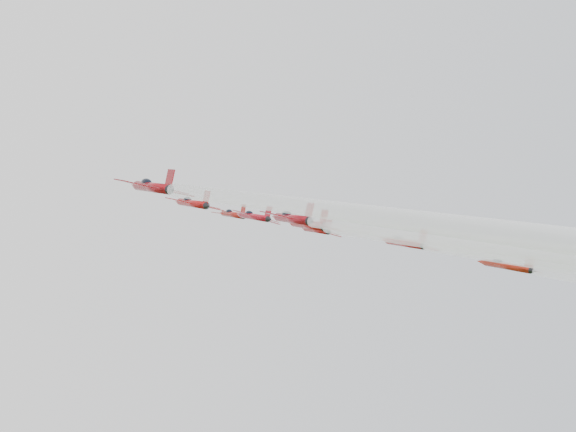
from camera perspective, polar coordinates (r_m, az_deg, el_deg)
name	(u,v)px	position (r m, az deg, el deg)	size (l,w,h in m)	color
jet_lead	(233,214)	(156.51, -3.96, 0.13)	(9.65, 12.67, 6.99)	#A0150F
jet_row2_left	(192,203)	(137.02, -6.84, 0.92)	(10.65, 13.98, 7.71)	#AB1011
jet_row2_center	(254,216)	(138.86, -2.46, -0.02)	(9.34, 12.27, 6.77)	#AA101F
jet_row2_right	(316,229)	(140.55, 1.99, -0.96)	(9.05, 11.88, 6.56)	#9C0F0E
jet_center	(551,260)	(77.06, 18.21, -3.00)	(10.62, 103.85, 52.02)	#AC1110
jet_rear_farleft	(348,203)	(52.96, 4.31, 0.91)	(10.40, 101.71, 50.95)	maroon
jet_rear_left	(552,254)	(66.31, 18.29, -2.59)	(10.18, 99.52, 49.85)	maroon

